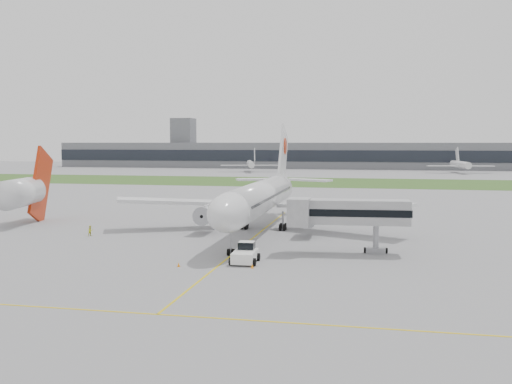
% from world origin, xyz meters
% --- Properties ---
extents(ground, '(600.00, 600.00, 0.00)m').
position_xyz_m(ground, '(0.00, 0.00, 0.00)').
color(ground, '#969699').
rests_on(ground, ground).
extents(apron_markings, '(70.00, 70.00, 0.04)m').
position_xyz_m(apron_markings, '(0.00, -5.00, 0.00)').
color(apron_markings, gold).
rests_on(apron_markings, ground).
extents(grass_strip, '(600.00, 50.00, 0.02)m').
position_xyz_m(grass_strip, '(0.00, 120.00, 0.01)').
color(grass_strip, '#365921').
rests_on(grass_strip, ground).
extents(terminal_building, '(320.00, 22.30, 14.00)m').
position_xyz_m(terminal_building, '(0.00, 229.87, 7.00)').
color(terminal_building, slate).
rests_on(terminal_building, ground).
extents(control_tower, '(12.00, 12.00, 56.00)m').
position_xyz_m(control_tower, '(-90.00, 232.00, 0.00)').
color(control_tower, slate).
rests_on(control_tower, ground).
extents(airliner, '(48.13, 53.95, 17.88)m').
position_xyz_m(airliner, '(0.00, 4.87, 5.66)').
color(airliner, silver).
rests_on(airliner, ground).
extents(pushback_tug, '(3.26, 4.68, 2.35)m').
position_xyz_m(pushback_tug, '(2.65, -18.43, 1.08)').
color(pushback_tug, white).
rests_on(pushback_tug, ground).
extents(jet_bridge, '(15.39, 5.40, 7.12)m').
position_xyz_m(jet_bridge, '(13.90, -10.54, 5.27)').
color(jet_bridge, '#AFAFB2').
rests_on(jet_bridge, ground).
extents(safety_cone_left, '(0.36, 0.36, 0.50)m').
position_xyz_m(safety_cone_left, '(-4.34, -22.28, 0.25)').
color(safety_cone_left, orange).
rests_on(safety_cone_left, ground).
extents(safety_cone_right, '(0.36, 0.36, 0.50)m').
position_xyz_m(safety_cone_right, '(4.13, -21.46, 0.25)').
color(safety_cone_right, orange).
rests_on(safety_cone_right, ground).
extents(ground_crew_near, '(0.82, 0.71, 1.88)m').
position_xyz_m(ground_crew_near, '(2.12, -17.58, 0.94)').
color(ground_crew_near, '#BBD022').
rests_on(ground_crew_near, ground).
extents(ground_crew_far, '(0.92, 0.99, 1.63)m').
position_xyz_m(ground_crew_far, '(-24.61, -4.57, 0.82)').
color(ground_crew_far, '#CBD022').
rests_on(ground_crew_far, ground).
extents(neighbor_aircraft, '(6.80, 17.83, 14.40)m').
position_xyz_m(neighbor_aircraft, '(-41.83, 4.35, 5.70)').
color(neighbor_aircraft, '#AE2609').
rests_on(neighbor_aircraft, ground).
extents(distant_aircraft_left, '(34.02, 31.59, 10.96)m').
position_xyz_m(distant_aircraft_left, '(-40.21, 184.53, 0.00)').
color(distant_aircraft_left, silver).
rests_on(distant_aircraft_left, ground).
extents(distant_aircraft_right, '(32.78, 29.68, 11.46)m').
position_xyz_m(distant_aircraft_right, '(57.17, 192.92, 0.00)').
color(distant_aircraft_right, silver).
rests_on(distant_aircraft_right, ground).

